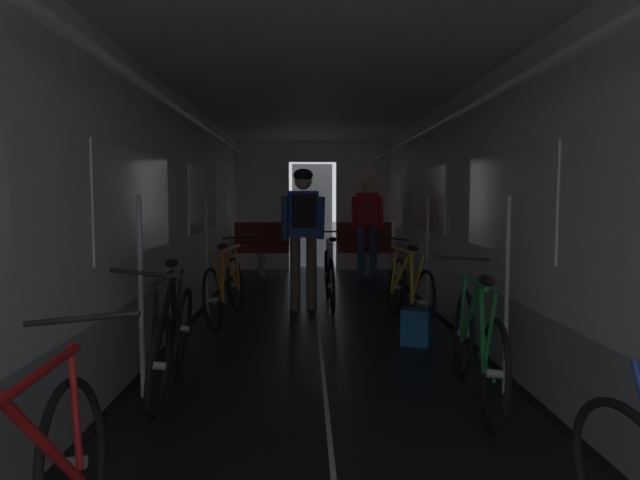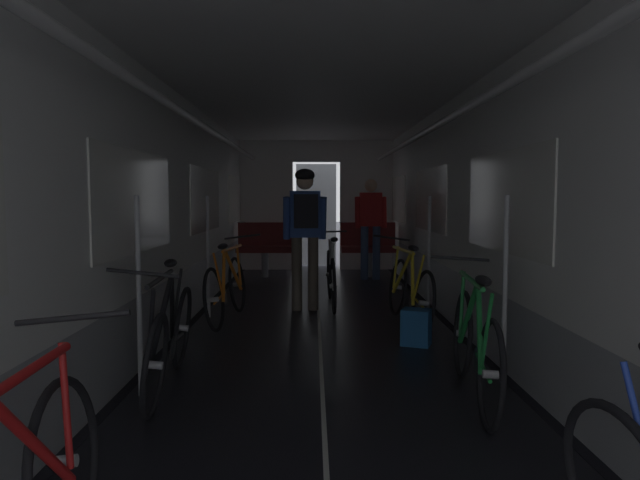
% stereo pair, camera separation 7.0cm
% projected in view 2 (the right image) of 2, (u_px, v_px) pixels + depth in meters
% --- Properties ---
extents(train_car_shell, '(3.14, 12.34, 2.57)m').
position_uv_depth(train_car_shell, '(320.00, 164.00, 5.36)').
color(train_car_shell, black).
rests_on(train_car_shell, ground).
extents(bench_seat_far_left, '(0.98, 0.51, 0.95)m').
position_uv_depth(bench_seat_far_left, '(265.00, 244.00, 9.90)').
color(bench_seat_far_left, gray).
rests_on(bench_seat_far_left, ground).
extents(bench_seat_far_right, '(0.98, 0.51, 0.95)m').
position_uv_depth(bench_seat_far_right, '(368.00, 244.00, 9.92)').
color(bench_seat_far_right, gray).
rests_on(bench_seat_far_right, ground).
extents(bicycle_green, '(0.44, 1.69, 0.94)m').
position_uv_depth(bicycle_green, '(475.00, 345.00, 3.87)').
color(bicycle_green, black).
rests_on(bicycle_green, ground).
extents(bicycle_orange, '(0.49, 1.69, 0.95)m').
position_uv_depth(bicycle_orange, '(227.00, 287.00, 6.35)').
color(bicycle_orange, black).
rests_on(bicycle_orange, ground).
extents(bicycle_black, '(0.44, 1.69, 0.95)m').
position_uv_depth(bicycle_black, '(170.00, 337.00, 4.08)').
color(bicycle_black, black).
rests_on(bicycle_black, ground).
extents(bicycle_yellow, '(0.50, 1.69, 0.96)m').
position_uv_depth(bicycle_yellow, '(409.00, 290.00, 6.15)').
color(bicycle_yellow, black).
rests_on(bicycle_yellow, ground).
extents(person_cyclist_aisle, '(0.54, 0.41, 1.73)m').
position_uv_depth(person_cyclist_aisle, '(305.00, 223.00, 6.90)').
color(person_cyclist_aisle, brown).
rests_on(person_cyclist_aisle, ground).
extents(bicycle_silver_in_aisle, '(0.44, 1.69, 0.94)m').
position_uv_depth(bicycle_silver_in_aisle, '(331.00, 276.00, 7.22)').
color(bicycle_silver_in_aisle, black).
rests_on(bicycle_silver_in_aisle, ground).
extents(person_standing_near_bench, '(0.53, 0.23, 1.69)m').
position_uv_depth(person_standing_near_bench, '(371.00, 222.00, 9.52)').
color(person_standing_near_bench, '#384C75').
rests_on(person_standing_near_bench, ground).
extents(backpack_on_floor, '(0.32, 0.28, 0.34)m').
position_uv_depth(backpack_on_floor, '(416.00, 327.00, 5.32)').
color(backpack_on_floor, '#1E5693').
rests_on(backpack_on_floor, ground).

